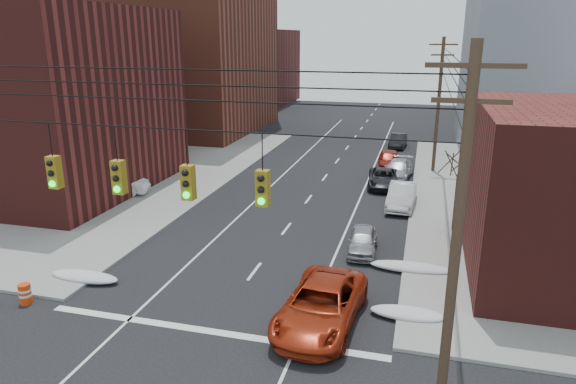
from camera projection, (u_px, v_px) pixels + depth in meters
The scene contains 24 objects.
sidewalk_nw at pixel (20, 165), 45.59m from camera, with size 40.00×40.00×0.15m, color gray.
building_brick_tall at pixel (155, 0), 59.90m from camera, with size 24.00×20.00×30.00m, color brown.
building_brick_near at pixel (13, 100), 37.86m from camera, with size 20.00×16.00×13.00m, color #511B18.
building_brick_far at pixel (225, 67), 87.05m from camera, with size 22.00×18.00×12.00m, color #511B18.
building_glass at pixel (557, 36), 69.57m from camera, with size 20.00×18.00×22.00m, color gray.
utility_pole_right at pixel (455, 253), 12.99m from camera, with size 2.20×0.28×11.00m.
utility_pole_far at pixel (438, 103), 41.64m from camera, with size 2.20×0.28×11.00m.
traffic_signals at pixel (152, 178), 14.63m from camera, with size 17.00×0.42×2.02m.
bare_tree at pixel (456, 194), 29.45m from camera, with size 2.09×2.20×4.93m.
snow_nw at pixel (85, 277), 24.08m from camera, with size 3.50×1.08×0.42m, color silver.
snow_ne at pixel (407, 313), 20.90m from camera, with size 3.00×1.08×0.42m, color silver.
snow_east_far at pixel (411, 267), 25.06m from camera, with size 4.00×1.08×0.42m, color silver.
red_pickup at pixel (321, 305), 20.27m from camera, with size 2.81×6.10×1.69m, color #98250D.
parked_car_a at pixel (362, 241), 27.17m from camera, with size 1.51×3.74×1.27m, color #A09FA3.
parked_car_b at pixel (402, 196), 34.30m from camera, with size 1.67×4.80×1.58m, color silver.
parked_car_c at pixel (383, 178), 38.97m from camera, with size 2.23×4.84×1.35m, color black.
parked_car_d at pixel (398, 170), 41.35m from camera, with size 2.01×4.93×1.43m, color #AAAAAF.
parked_car_e at pixel (389, 160), 44.35m from camera, with size 1.86×4.61×1.57m, color maroon.
parked_car_f at pixel (398, 141), 52.87m from camera, with size 1.47×4.22×1.39m, color black.
lot_car_a at pixel (116, 184), 36.70m from camera, with size 1.59×4.56×1.50m, color silver.
lot_car_b at pixel (142, 164), 42.87m from camera, with size 2.07×4.48×1.25m, color #B6B6BB.
lot_car_c at pixel (97, 170), 40.67m from camera, with size 2.05×5.04×1.46m, color black.
lot_car_d at pixel (86, 172), 39.77m from camera, with size 1.76×4.39×1.49m, color #BBBBC0.
construction_barrel at pixel (25, 294), 21.97m from camera, with size 0.58×0.58×0.91m.
Camera 1 is at (7.49, -9.67, 11.05)m, focal length 32.00 mm.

